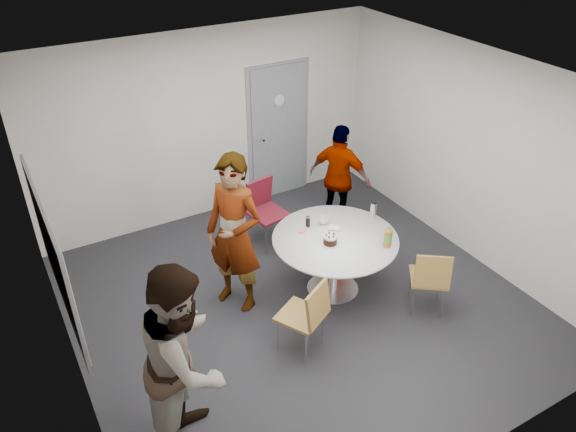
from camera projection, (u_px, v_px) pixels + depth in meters
floor at (299, 303)px, 6.69m from camera, size 5.00×5.00×0.00m
ceiling at (302, 83)px, 5.25m from camera, size 5.00×5.00×0.00m
wall_back at (208, 126)px, 7.81m from camera, size 5.00×0.00×5.00m
wall_left at (56, 280)px, 4.91m from camera, size 0.00×5.00×5.00m
wall_right at (472, 155)px, 7.03m from camera, size 0.00×5.00×5.00m
wall_front at (475, 358)px, 4.13m from camera, size 5.00×0.00×5.00m
door at (278, 132)px, 8.43m from camera, size 1.02×0.17×2.12m
whiteboard at (54, 257)px, 5.02m from camera, size 0.04×1.90×1.25m
table at (337, 245)px, 6.57m from camera, size 1.47×1.47×1.04m
chair_near_left at (308, 312)px, 5.75m from camera, size 0.59×0.60×0.89m
chair_near_right at (430, 276)px, 6.28m from camera, size 0.59×0.60×0.87m
chair_far at (264, 205)px, 7.51m from camera, size 0.51×0.55×0.93m
person_main at (234, 234)px, 6.22m from camera, size 0.75×0.84×1.92m
person_left at (186, 360)px, 4.64m from camera, size 1.13×1.18×1.91m
person_right at (340, 178)px, 7.76m from camera, size 0.79×0.96×1.53m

